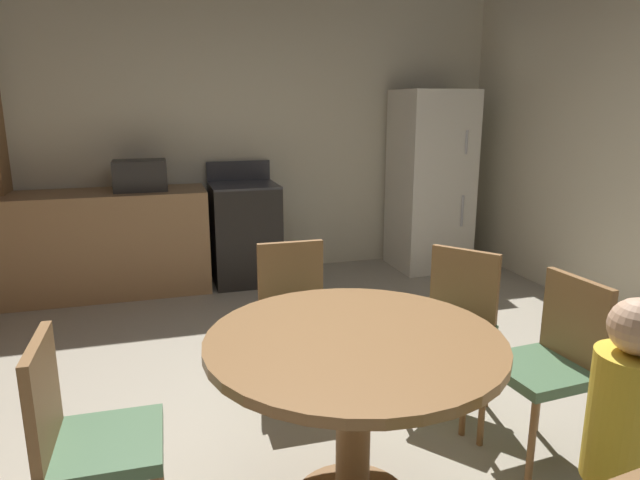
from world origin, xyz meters
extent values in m
plane|color=#A89E89|center=(0.00, 0.00, 0.00)|extent=(14.00, 14.00, 0.00)
cube|color=beige|center=(0.00, 3.15, 1.35)|extent=(5.44, 0.12, 2.70)
cube|color=#9E754C|center=(-1.40, 2.75, 0.45)|extent=(2.04, 0.60, 0.90)
cube|color=black|center=(-0.02, 2.75, 0.45)|extent=(0.60, 0.60, 0.90)
cube|color=#38383D|center=(-0.02, 2.75, 0.91)|extent=(0.60, 0.60, 0.02)
cube|color=#38383D|center=(-0.02, 3.03, 1.01)|extent=(0.60, 0.04, 0.18)
cube|color=silver|center=(1.83, 2.70, 0.88)|extent=(0.68, 0.66, 1.76)
cylinder|color=#B2B2B7|center=(2.01, 2.36, 1.28)|extent=(0.02, 0.02, 0.22)
cylinder|color=#B2B2B7|center=(2.01, 2.36, 0.63)|extent=(0.02, 0.02, 0.30)
cube|color=#2D2B28|center=(-0.91, 2.75, 1.03)|extent=(0.44, 0.32, 0.26)
cylinder|color=olive|center=(-0.10, -0.42, 0.36)|extent=(0.14, 0.14, 0.72)
cylinder|color=olive|center=(-0.10, -0.42, 0.74)|extent=(1.16, 1.16, 0.04)
cylinder|color=olive|center=(0.67, -0.53, 0.21)|extent=(0.03, 0.03, 0.43)
cylinder|color=olive|center=(0.65, -0.19, 0.21)|extent=(0.03, 0.03, 0.43)
cylinder|color=olive|center=(1.01, -0.50, 0.21)|extent=(0.03, 0.03, 0.43)
cylinder|color=olive|center=(0.99, -0.16, 0.21)|extent=(0.03, 0.03, 0.43)
cube|color=#4C704C|center=(0.83, -0.35, 0.45)|extent=(0.43, 0.43, 0.05)
cube|color=olive|center=(1.01, -0.33, 0.66)|extent=(0.06, 0.38, 0.42)
cylinder|color=olive|center=(0.61, -0.09, 0.21)|extent=(0.03, 0.03, 0.43)
cylinder|color=olive|center=(0.40, 0.18, 0.21)|extent=(0.03, 0.03, 0.43)
cylinder|color=olive|center=(0.88, 0.12, 0.21)|extent=(0.03, 0.03, 0.43)
cylinder|color=olive|center=(0.67, 0.39, 0.21)|extent=(0.03, 0.03, 0.43)
cube|color=#4C704C|center=(0.64, 0.15, 0.45)|extent=(0.56, 0.56, 0.05)
cube|color=olive|center=(0.78, 0.26, 0.66)|extent=(0.26, 0.32, 0.42)
cylinder|color=olive|center=(-0.86, -0.23, 0.21)|extent=(0.03, 0.03, 0.43)
cube|color=#4C704C|center=(-1.03, -0.39, 0.45)|extent=(0.41, 0.41, 0.05)
cube|color=olive|center=(-1.21, -0.39, 0.66)|extent=(0.04, 0.38, 0.42)
cylinder|color=olive|center=(0.08, 0.35, 0.21)|extent=(0.03, 0.03, 0.43)
cylinder|color=olive|center=(-0.26, 0.35, 0.21)|extent=(0.03, 0.03, 0.43)
cylinder|color=olive|center=(0.09, 0.69, 0.21)|extent=(0.03, 0.03, 0.43)
cylinder|color=olive|center=(-0.25, 0.69, 0.21)|extent=(0.03, 0.03, 0.43)
cube|color=#4C704C|center=(-0.09, 0.52, 0.45)|extent=(0.41, 0.41, 0.05)
cube|color=olive|center=(-0.08, 0.70, 0.66)|extent=(0.38, 0.04, 0.42)
cylinder|color=gold|center=(0.52, -1.11, 0.71)|extent=(0.31, 0.31, 0.42)
sphere|color=#D6A884|center=(0.52, -1.11, 1.00)|extent=(0.17, 0.17, 0.17)
camera|label=1|loc=(-0.80, -2.30, 1.64)|focal=31.48mm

